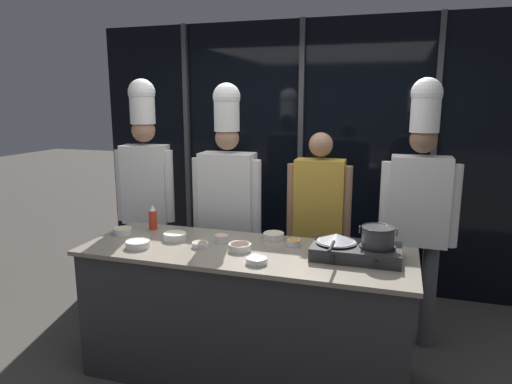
{
  "coord_description": "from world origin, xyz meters",
  "views": [
    {
      "loc": [
        0.96,
        -2.79,
        1.93
      ],
      "look_at": [
        0.0,
        0.25,
        1.28
      ],
      "focal_mm": 32.0,
      "sensor_mm": 36.0,
      "label": 1
    }
  ],
  "objects_px": {
    "prep_bowl_carrots": "(294,242)",
    "chef_sous": "(228,190)",
    "prep_bowl_soy_glaze": "(240,247)",
    "person_guest": "(319,213)",
    "prep_bowl_chicken": "(274,235)",
    "frying_pan": "(336,238)",
    "portable_stove": "(356,251)",
    "chef_line": "(419,196)",
    "prep_bowl_shrimp": "(221,238)",
    "prep_bowl_rice": "(138,244)",
    "chef_head": "(146,177)",
    "stock_pot": "(378,236)",
    "squeeze_bottle_chili": "(153,218)",
    "prep_bowl_onion": "(257,260)",
    "prep_bowl_ginger": "(122,231)",
    "prep_bowl_mushrooms": "(200,244)",
    "prep_bowl_noodles": "(175,236)"
  },
  "relations": [
    {
      "from": "squeeze_bottle_chili",
      "to": "prep_bowl_onion",
      "type": "height_order",
      "value": "squeeze_bottle_chili"
    },
    {
      "from": "frying_pan",
      "to": "person_guest",
      "type": "bearing_deg",
      "value": 107.83
    },
    {
      "from": "prep_bowl_ginger",
      "to": "prep_bowl_rice",
      "type": "relative_size",
      "value": 0.81
    },
    {
      "from": "frying_pan",
      "to": "prep_bowl_soy_glaze",
      "type": "distance_m",
      "value": 0.64
    },
    {
      "from": "prep_bowl_shrimp",
      "to": "prep_bowl_carrots",
      "type": "distance_m",
      "value": 0.52
    },
    {
      "from": "stock_pot",
      "to": "squeeze_bottle_chili",
      "type": "height_order",
      "value": "stock_pot"
    },
    {
      "from": "portable_stove",
      "to": "prep_bowl_mushrooms",
      "type": "height_order",
      "value": "portable_stove"
    },
    {
      "from": "prep_bowl_chicken",
      "to": "frying_pan",
      "type": "bearing_deg",
      "value": -26.41
    },
    {
      "from": "chef_head",
      "to": "person_guest",
      "type": "relative_size",
      "value": 1.26
    },
    {
      "from": "prep_bowl_mushrooms",
      "to": "chef_sous",
      "type": "bearing_deg",
      "value": 96.25
    },
    {
      "from": "prep_bowl_onion",
      "to": "prep_bowl_carrots",
      "type": "bearing_deg",
      "value": 70.91
    },
    {
      "from": "prep_bowl_ginger",
      "to": "person_guest",
      "type": "height_order",
      "value": "person_guest"
    },
    {
      "from": "frying_pan",
      "to": "prep_bowl_noodles",
      "type": "relative_size",
      "value": 2.66
    },
    {
      "from": "squeeze_bottle_chili",
      "to": "prep_bowl_onion",
      "type": "relative_size",
      "value": 1.41
    },
    {
      "from": "chef_head",
      "to": "person_guest",
      "type": "xyz_separation_m",
      "value": [
        1.53,
        0.11,
        -0.24
      ]
    },
    {
      "from": "prep_bowl_mushrooms",
      "to": "person_guest",
      "type": "relative_size",
      "value": 0.07
    },
    {
      "from": "portable_stove",
      "to": "stock_pot",
      "type": "relative_size",
      "value": 2.4
    },
    {
      "from": "prep_bowl_mushrooms",
      "to": "prep_bowl_chicken",
      "type": "relative_size",
      "value": 0.76
    },
    {
      "from": "chef_line",
      "to": "chef_sous",
      "type": "bearing_deg",
      "value": 3.31
    },
    {
      "from": "portable_stove",
      "to": "prep_bowl_ginger",
      "type": "relative_size",
      "value": 4.1
    },
    {
      "from": "frying_pan",
      "to": "squeeze_bottle_chili",
      "type": "distance_m",
      "value": 1.47
    },
    {
      "from": "stock_pot",
      "to": "chef_head",
      "type": "bearing_deg",
      "value": 162.4
    },
    {
      "from": "chef_head",
      "to": "frying_pan",
      "type": "bearing_deg",
      "value": 149.11
    },
    {
      "from": "person_guest",
      "to": "prep_bowl_carrots",
      "type": "bearing_deg",
      "value": 81.97
    },
    {
      "from": "frying_pan",
      "to": "chef_head",
      "type": "distance_m",
      "value": 1.89
    },
    {
      "from": "prep_bowl_ginger",
      "to": "prep_bowl_rice",
      "type": "xyz_separation_m",
      "value": [
        0.28,
        -0.25,
        0.0
      ]
    },
    {
      "from": "frying_pan",
      "to": "stock_pot",
      "type": "relative_size",
      "value": 1.93
    },
    {
      "from": "prep_bowl_soy_glaze",
      "to": "person_guest",
      "type": "xyz_separation_m",
      "value": [
        0.39,
        0.83,
        0.06
      ]
    },
    {
      "from": "squeeze_bottle_chili",
      "to": "chef_sous",
      "type": "relative_size",
      "value": 0.09
    },
    {
      "from": "prep_bowl_rice",
      "to": "chef_line",
      "type": "bearing_deg",
      "value": 27.93
    },
    {
      "from": "prep_bowl_onion",
      "to": "chef_head",
      "type": "height_order",
      "value": "chef_head"
    },
    {
      "from": "chef_sous",
      "to": "prep_bowl_chicken",
      "type": "bearing_deg",
      "value": 138.5
    },
    {
      "from": "prep_bowl_onion",
      "to": "chef_sous",
      "type": "bearing_deg",
      "value": 120.37
    },
    {
      "from": "prep_bowl_carrots",
      "to": "chef_sous",
      "type": "relative_size",
      "value": 0.04
    },
    {
      "from": "prep_bowl_mushrooms",
      "to": "prep_bowl_ginger",
      "type": "distance_m",
      "value": 0.7
    },
    {
      "from": "chef_head",
      "to": "chef_sous",
      "type": "xyz_separation_m",
      "value": [
        0.77,
        0.01,
        -0.08
      ]
    },
    {
      "from": "prep_bowl_shrimp",
      "to": "prep_bowl_mushrooms",
      "type": "xyz_separation_m",
      "value": [
        -0.09,
        -0.16,
        -0.01
      ]
    },
    {
      "from": "portable_stove",
      "to": "chef_line",
      "type": "bearing_deg",
      "value": 62.28
    },
    {
      "from": "prep_bowl_shrimp",
      "to": "prep_bowl_ginger",
      "type": "height_order",
      "value": "prep_bowl_shrimp"
    },
    {
      "from": "squeeze_bottle_chili",
      "to": "chef_sous",
      "type": "xyz_separation_m",
      "value": [
        0.45,
        0.45,
        0.16
      ]
    },
    {
      "from": "prep_bowl_soy_glaze",
      "to": "prep_bowl_noodles",
      "type": "relative_size",
      "value": 0.93
    },
    {
      "from": "stock_pot",
      "to": "prep_bowl_noodles",
      "type": "distance_m",
      "value": 1.42
    },
    {
      "from": "squeeze_bottle_chili",
      "to": "chef_sous",
      "type": "height_order",
      "value": "chef_sous"
    },
    {
      "from": "prep_bowl_noodles",
      "to": "prep_bowl_onion",
      "type": "bearing_deg",
      "value": -21.84
    },
    {
      "from": "prep_bowl_soy_glaze",
      "to": "prep_bowl_onion",
      "type": "height_order",
      "value": "prep_bowl_soy_glaze"
    },
    {
      "from": "prep_bowl_ginger",
      "to": "person_guest",
      "type": "xyz_separation_m",
      "value": [
        1.36,
        0.74,
        0.06
      ]
    },
    {
      "from": "prep_bowl_rice",
      "to": "stock_pot",
      "type": "bearing_deg",
      "value": 8.43
    },
    {
      "from": "frying_pan",
      "to": "prep_bowl_rice",
      "type": "distance_m",
      "value": 1.35
    },
    {
      "from": "stock_pot",
      "to": "prep_bowl_carrots",
      "type": "distance_m",
      "value": 0.59
    },
    {
      "from": "prep_bowl_chicken",
      "to": "prep_bowl_rice",
      "type": "distance_m",
      "value": 0.96
    }
  ]
}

